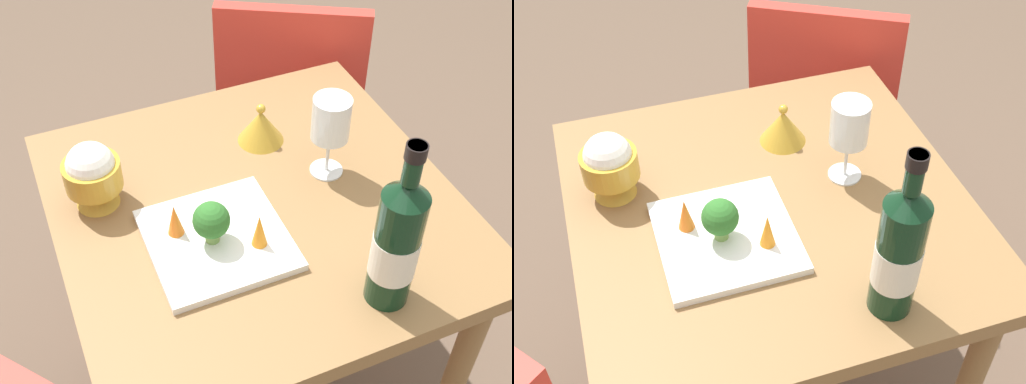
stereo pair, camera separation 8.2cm
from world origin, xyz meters
TOP-DOWN VIEW (x-y plane):
  - dining_table at (0.00, 0.00)m, footprint 0.77×0.77m
  - chair_near_window at (0.35, 0.56)m, footprint 0.54×0.54m
  - wine_bottle at (0.12, -0.29)m, footprint 0.08×0.08m
  - wine_glass at (0.17, 0.03)m, footprint 0.08×0.08m
  - rice_bowl at (-0.28, 0.12)m, footprint 0.11×0.11m
  - rice_bowl_lid at (0.09, 0.18)m, footprint 0.10×0.10m
  - serving_plate at (-0.11, -0.07)m, footprint 0.25×0.25m
  - broccoli_floret at (-0.12, -0.07)m, footprint 0.07×0.07m
  - carrot_garnish_left at (-0.17, -0.03)m, footprint 0.03×0.03m
  - carrot_garnish_right at (-0.04, -0.11)m, footprint 0.03×0.03m

SIDE VIEW (x-z plane):
  - chair_near_window at x=0.35m, z-range 0.10..0.95m
  - dining_table at x=0.00m, z-range 0.27..1.01m
  - serving_plate at x=-0.11m, z-range 0.74..0.76m
  - rice_bowl_lid at x=0.09m, z-range 0.74..0.83m
  - carrot_garnish_left at x=-0.17m, z-range 0.76..0.83m
  - carrot_garnish_right at x=-0.04m, z-range 0.76..0.83m
  - broccoli_floret at x=-0.12m, z-range 0.77..0.85m
  - rice_bowl at x=-0.28m, z-range 0.75..0.89m
  - wine_glass at x=0.17m, z-range 0.78..0.96m
  - wine_bottle at x=0.12m, z-range 0.71..1.04m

